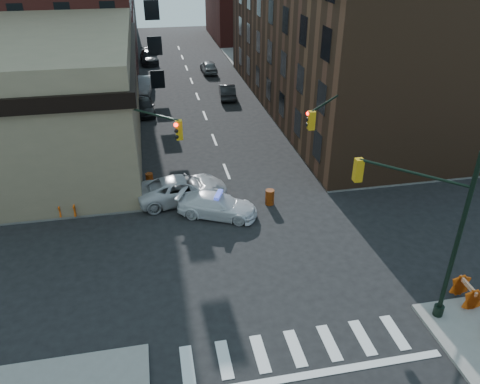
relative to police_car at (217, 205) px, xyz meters
name	(u,v)px	position (x,y,z in m)	size (l,w,h in m)	color
ground	(258,252)	(1.56, -4.18, -0.70)	(140.00, 140.00, 0.00)	black
sidewalk_ne	(380,73)	(24.56, 28.57, -0.63)	(34.00, 54.50, 0.15)	gray
commercial_row_ne	(340,33)	(14.56, 18.32, 6.30)	(14.00, 34.00, 14.00)	#462D1C
signal_pole_se	(432,224)	(7.60, -9.70, 3.91)	(5.40, 5.27, 8.00)	black
signal_pole_nw	(139,148)	(-4.29, 1.16, 3.64)	(3.58, 3.67, 8.00)	black
signal_pole_ne	(332,133)	(7.40, 1.17, 3.64)	(3.67, 3.58, 8.00)	black
tree_ne_near	(272,64)	(9.06, 21.82, 2.79)	(3.00, 3.00, 4.85)	black
tree_ne_far	(255,48)	(9.06, 29.82, 2.79)	(3.00, 3.00, 4.85)	black
police_car	(217,205)	(0.00, 0.00, 0.00)	(1.97, 4.84, 1.40)	white
pickup	(182,189)	(-1.93, 2.32, 0.10)	(2.67, 5.79, 1.61)	silver
parked_car_wnear	(145,106)	(-3.94, 19.42, 0.04)	(1.75, 4.34, 1.48)	black
parked_car_wfar	(143,85)	(-3.94, 26.35, 0.11)	(1.72, 4.95, 1.63)	gray
parked_car_wdeep	(149,57)	(-2.97, 39.42, 0.08)	(2.20, 5.41, 1.57)	black
parked_car_enear	(227,91)	(4.56, 22.75, 0.02)	(1.54, 4.41, 1.45)	black
parked_car_efar	(209,67)	(4.06, 33.07, 0.04)	(1.74, 4.33, 1.48)	gray
pedestrian_a	(134,189)	(-4.94, 2.30, 0.40)	(0.70, 0.46, 1.91)	black
pedestrian_b	(44,203)	(-10.18, 1.82, 0.31)	(0.84, 0.65, 1.73)	black
pedestrian_c	(30,186)	(-11.44, 4.27, 0.30)	(1.00, 0.41, 1.70)	black
barrel_road	(270,197)	(3.46, 0.70, -0.20)	(0.56, 0.56, 1.00)	#CC6809
barrel_bank	(150,179)	(-3.94, 4.75, -0.26)	(0.50, 0.50, 0.89)	#CB4209
barricade_se_a	(466,292)	(10.06, -9.91, -0.04)	(1.36, 0.68, 1.02)	#EA3F0B
barricade_nw_a	(87,189)	(-7.94, 3.82, -0.04)	(1.37, 0.68, 1.03)	red
barricade_nw_b	(68,209)	(-8.85, 1.52, -0.12)	(1.14, 0.57, 0.86)	#D5400A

